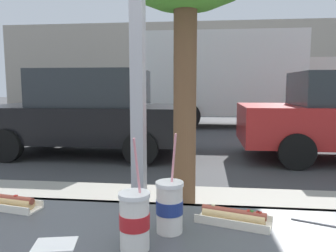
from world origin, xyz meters
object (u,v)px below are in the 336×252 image
Objects in this scene: hotdog_tray_far at (6,202)px; soda_cup_left at (135,220)px; soda_cup_right at (170,206)px; hotdog_tray_near at (233,217)px; parked_car_black at (90,112)px; box_truck at (238,78)px.

soda_cup_left is at bearing -24.90° from hotdog_tray_far.
soda_cup_right is 1.12× the size of hotdog_tray_far.
soda_cup_left reaches higher than soda_cup_right.
hotdog_tray_near is (0.29, 0.21, -0.06)m from soda_cup_left.
parked_car_black reaches higher than hotdog_tray_near.
parked_car_black reaches higher than soda_cup_right.
soda_cup_right is 11.06m from box_truck.
soda_cup_right reaches higher than hotdog_tray_near.
hotdog_tray_near is 0.92× the size of hotdog_tray_far.
soda_cup_left is 0.04× the size of box_truck.
box_truck reaches higher than soda_cup_right.
soda_cup_right is at bearing 54.74° from soda_cup_left.
soda_cup_right is 0.23m from hotdog_tray_near.
hotdog_tray_near is 10.95m from box_truck.
box_truck is at bearing 83.61° from soda_cup_right.
soda_cup_right is 6.19m from parked_car_black.
box_truck is (1.87, 10.83, 0.72)m from hotdog_tray_far.
soda_cup_right is at bearing -156.56° from hotdog_tray_near.
parked_car_black reaches higher than soda_cup_left.
soda_cup_left is at bearing -69.01° from parked_car_black.
soda_cup_right reaches higher than hotdog_tray_far.
parked_car_black is 0.58× the size of box_truck.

